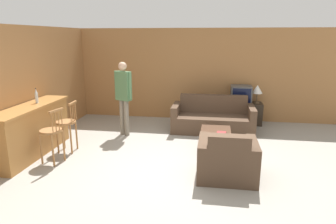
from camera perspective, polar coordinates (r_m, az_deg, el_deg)
The scene contains 15 objects.
ground_plane at distance 5.69m, azimuth 0.72°, elevation -10.42°, with size 24.00×24.00×0.00m, color gray.
wall_back at distance 8.71m, azimuth 4.02°, elevation 7.13°, with size 9.40×0.08×2.60m.
wall_left at distance 7.57m, azimuth -22.84°, elevation 4.97°, with size 0.08×8.49×2.60m.
bar_counter at distance 6.67m, azimuth -24.50°, elevation -3.22°, with size 0.55×2.18×1.03m.
bar_chair_near at distance 6.10m, azimuth -21.26°, elevation -3.98°, with size 0.50×0.50×1.07m.
bar_chair_mid at distance 6.60m, azimuth -18.70°, elevation -2.41°, with size 0.43×0.43×1.07m.
couch_far at distance 7.77m, azimuth 8.52°, elevation -1.34°, with size 2.05×0.92×0.89m.
armchair_near at distance 5.26m, azimuth 11.21°, elevation -9.14°, with size 0.99×0.87×0.86m.
coffee_table at distance 6.49m, azimuth 9.08°, elevation -4.26°, with size 0.65×1.10×0.39m.
tv_unit at distance 8.57m, azimuth 13.53°, elevation -0.18°, with size 1.17×0.49×0.60m.
tv at distance 8.45m, azimuth 13.74°, elevation 3.31°, with size 0.55×0.50×0.47m.
bottle at distance 6.74m, azimuth -23.77°, elevation 2.76°, with size 0.06×0.06×0.31m.
book_on_table at distance 6.43m, azimuth 10.15°, elevation -3.90°, with size 0.21×0.18×0.03m.
table_lamp at distance 8.48m, azimuth 16.66°, elevation 4.09°, with size 0.28×0.28×0.50m.
person_by_window at distance 7.28m, azimuth -8.49°, elevation 3.45°, with size 0.47×0.31×1.79m.
Camera 1 is at (0.72, -5.12, 2.38)m, focal length 32.00 mm.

